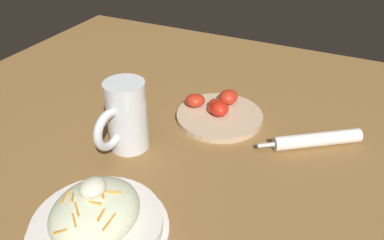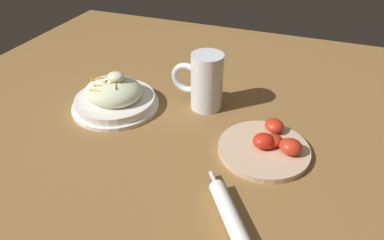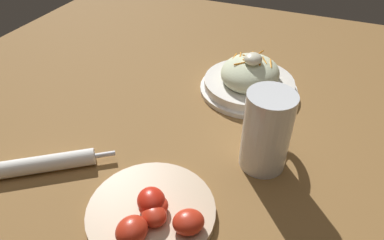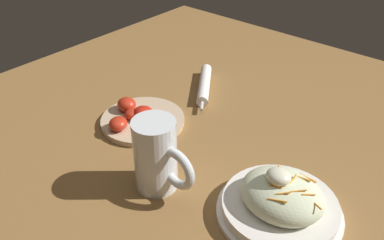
{
  "view_description": "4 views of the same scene",
  "coord_description": "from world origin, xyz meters",
  "px_view_note": "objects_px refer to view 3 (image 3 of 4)",
  "views": [
    {
      "loc": [
        -0.5,
        -0.27,
        0.49
      ],
      "look_at": [
        0.07,
        0.0,
        0.08
      ],
      "focal_mm": 36.68,
      "sensor_mm": 36.0,
      "label": 1
    },
    {
      "loc": [
        0.27,
        -0.59,
        0.48
      ],
      "look_at": [
        0.06,
        -0.03,
        0.07
      ],
      "focal_mm": 31.86,
      "sensor_mm": 36.0,
      "label": 2
    },
    {
      "loc": [
        0.5,
        0.19,
        0.45
      ],
      "look_at": [
        0.04,
        -0.0,
        0.06
      ],
      "focal_mm": 32.6,
      "sensor_mm": 36.0,
      "label": 3
    },
    {
      "loc": [
        -0.39,
        0.53,
        0.54
      ],
      "look_at": [
        0.06,
        -0.0,
        0.07
      ],
      "focal_mm": 37.94,
      "sensor_mm": 36.0,
      "label": 4
    }
  ],
  "objects_px": {
    "tomato_plate": "(154,213)",
    "napkin_roll": "(41,164)",
    "beer_mug": "(267,134)",
    "salad_plate": "(249,79)"
  },
  "relations": [
    {
      "from": "tomato_plate",
      "to": "napkin_roll",
      "type": "bearing_deg",
      "value": -93.78
    },
    {
      "from": "beer_mug",
      "to": "tomato_plate",
      "type": "bearing_deg",
      "value": -33.23
    },
    {
      "from": "beer_mug",
      "to": "napkin_roll",
      "type": "height_order",
      "value": "beer_mug"
    },
    {
      "from": "salad_plate",
      "to": "beer_mug",
      "type": "xyz_separation_m",
      "value": [
        0.22,
        0.08,
        0.03
      ]
    },
    {
      "from": "napkin_roll",
      "to": "tomato_plate",
      "type": "distance_m",
      "value": 0.23
    },
    {
      "from": "salad_plate",
      "to": "beer_mug",
      "type": "distance_m",
      "value": 0.23
    },
    {
      "from": "beer_mug",
      "to": "tomato_plate",
      "type": "distance_m",
      "value": 0.23
    },
    {
      "from": "beer_mug",
      "to": "napkin_roll",
      "type": "relative_size",
      "value": 0.76
    },
    {
      "from": "beer_mug",
      "to": "tomato_plate",
      "type": "relative_size",
      "value": 0.74
    },
    {
      "from": "salad_plate",
      "to": "beer_mug",
      "type": "relative_size",
      "value": 1.52
    }
  ]
}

